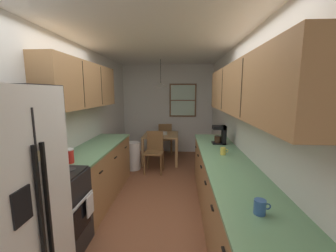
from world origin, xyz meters
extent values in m
plane|color=brown|center=(0.00, 1.00, 0.00)|extent=(12.00, 12.00, 0.00)
cube|color=silver|center=(-1.35, 1.00, 1.27)|extent=(0.10, 9.00, 2.55)
cube|color=silver|center=(1.35, 1.00, 1.27)|extent=(0.10, 9.00, 2.55)
cube|color=silver|center=(0.00, 3.65, 1.27)|extent=(4.40, 0.10, 2.55)
cube|color=white|center=(0.00, 1.00, 2.59)|extent=(4.40, 9.00, 0.08)
cube|color=black|center=(-0.57, -1.30, 0.86)|extent=(0.01, 0.01, 1.64)
cube|color=black|center=(-0.55, -1.34, 0.86)|extent=(0.02, 0.02, 1.17)
cube|color=black|center=(-0.55, -1.26, 0.86)|extent=(0.02, 0.02, 1.17)
cube|color=black|center=(-0.56, -1.47, 1.09)|extent=(0.01, 0.15, 0.22)
cube|color=beige|center=(-0.57, -1.28, 1.35)|extent=(0.01, 0.05, 0.07)
cube|color=black|center=(-0.99, -0.57, 0.45)|extent=(0.62, 0.63, 0.90)
cube|color=black|center=(-0.67, -0.57, 0.42)|extent=(0.01, 0.44, 0.30)
cube|color=silver|center=(-0.65, -0.57, 0.63)|extent=(0.02, 0.51, 0.02)
cube|color=black|center=(-0.99, -0.57, 0.91)|extent=(0.59, 0.60, 0.02)
cube|color=black|center=(-1.27, -0.57, 1.00)|extent=(0.06, 0.63, 0.20)
cylinder|color=#2D2D2D|center=(-1.13, -0.71, 0.93)|extent=(0.15, 0.15, 0.01)
cylinder|color=#2D2D2D|center=(-1.13, -0.43, 0.93)|extent=(0.15, 0.15, 0.01)
cylinder|color=#2D2D2D|center=(-0.85, -0.71, 0.93)|extent=(0.15, 0.15, 0.01)
cylinder|color=#2D2D2D|center=(-0.85, -0.43, 0.93)|extent=(0.15, 0.15, 0.01)
cube|color=black|center=(-1.11, -0.57, 1.68)|extent=(0.38, 0.58, 0.34)
cube|color=black|center=(-0.92, -0.62, 1.68)|extent=(0.01, 0.35, 0.21)
cube|color=#2D2D33|center=(-0.92, -0.37, 1.68)|extent=(0.01, 0.12, 0.21)
cube|color=#A87A4C|center=(-1.00, 0.74, 0.43)|extent=(0.60, 1.96, 0.87)
cube|color=#6B9E70|center=(-1.00, 0.74, 0.89)|extent=(0.63, 1.98, 0.03)
cube|color=black|center=(-0.69, 0.09, 0.70)|extent=(0.02, 0.10, 0.01)
cube|color=black|center=(-0.69, 0.74, 0.70)|extent=(0.02, 0.10, 0.01)
cube|color=black|center=(-0.69, 1.39, 0.70)|extent=(0.02, 0.10, 0.01)
cube|color=#A87A4C|center=(-1.14, 0.69, 1.88)|extent=(0.32, 2.06, 0.69)
cube|color=#2D2319|center=(-0.98, 0.35, 1.88)|extent=(0.01, 0.01, 0.64)
cube|color=#2D2319|center=(-0.98, 1.03, 1.88)|extent=(0.01, 0.01, 0.64)
cube|color=#A87A4C|center=(1.00, 0.10, 0.43)|extent=(0.60, 3.34, 0.87)
cube|color=#6B9E70|center=(1.00, 0.10, 0.89)|extent=(0.63, 3.36, 0.03)
cube|color=black|center=(0.69, -1.29, 0.70)|extent=(0.02, 0.10, 0.01)
cube|color=black|center=(0.69, -0.73, 0.70)|extent=(0.02, 0.10, 0.01)
cube|color=black|center=(0.69, -0.18, 0.70)|extent=(0.02, 0.10, 0.01)
cube|color=black|center=(0.69, 0.38, 0.70)|extent=(0.02, 0.10, 0.01)
cube|color=black|center=(0.69, 0.94, 0.70)|extent=(0.02, 0.10, 0.01)
cube|color=black|center=(0.69, 1.49, 0.70)|extent=(0.02, 0.10, 0.01)
cube|color=#A87A4C|center=(1.14, 0.05, 1.81)|extent=(0.32, 3.04, 0.62)
cube|color=#2D2319|center=(0.98, -0.45, 1.81)|extent=(0.01, 0.01, 0.57)
cube|color=#2D2319|center=(0.98, 0.55, 1.81)|extent=(0.01, 0.01, 0.57)
cube|color=#A87F51|center=(-0.11, 2.64, 0.71)|extent=(0.85, 0.89, 0.03)
cube|color=#A87F51|center=(-0.51, 2.22, 0.34)|extent=(0.06, 0.06, 0.69)
cube|color=#A87F51|center=(0.29, 2.22, 0.34)|extent=(0.06, 0.06, 0.69)
cube|color=#A87F51|center=(-0.51, 3.06, 0.34)|extent=(0.06, 0.06, 0.69)
cube|color=#A87F51|center=(0.29, 3.06, 0.34)|extent=(0.06, 0.06, 0.69)
cube|color=brown|center=(-0.20, 1.91, 0.45)|extent=(0.42, 0.42, 0.04)
cube|color=brown|center=(-0.19, 2.09, 0.68)|extent=(0.37, 0.05, 0.45)
cylinder|color=brown|center=(-0.03, 1.72, 0.22)|extent=(0.04, 0.04, 0.43)
cylinder|color=brown|center=(-0.39, 1.74, 0.22)|extent=(0.04, 0.04, 0.43)
cylinder|color=brown|center=(-0.01, 2.09, 0.22)|extent=(0.04, 0.04, 0.43)
cylinder|color=brown|center=(-0.38, 2.10, 0.22)|extent=(0.04, 0.04, 0.43)
cube|color=brown|center=(-0.06, 3.36, 0.45)|extent=(0.44, 0.44, 0.04)
cube|color=brown|center=(-0.04, 3.18, 0.68)|extent=(0.37, 0.07, 0.45)
cylinder|color=brown|center=(-0.26, 3.53, 0.22)|extent=(0.04, 0.04, 0.43)
cylinder|color=brown|center=(0.10, 3.56, 0.22)|extent=(0.04, 0.04, 0.43)
cylinder|color=brown|center=(-0.22, 3.17, 0.22)|extent=(0.04, 0.04, 0.43)
cylinder|color=brown|center=(0.14, 3.20, 0.22)|extent=(0.04, 0.04, 0.43)
cylinder|color=black|center=(-0.11, 2.64, 2.27)|extent=(0.01, 0.01, 0.56)
cone|color=#B7B2A8|center=(-0.11, 2.64, 1.94)|extent=(0.32, 0.32, 0.10)
sphere|color=white|center=(-0.11, 2.64, 1.96)|extent=(0.06, 0.06, 0.06)
cube|color=brown|center=(0.44, 3.58, 1.54)|extent=(0.77, 0.04, 0.95)
cube|color=#B2D1B7|center=(0.44, 3.56, 1.54)|extent=(0.69, 0.01, 0.87)
cube|color=brown|center=(0.44, 3.56, 1.54)|extent=(0.69, 0.02, 0.03)
cylinder|color=white|center=(-0.70, 2.07, 0.32)|extent=(0.33, 0.33, 0.63)
cylinder|color=red|center=(-1.00, -0.13, 0.98)|extent=(0.12, 0.12, 0.16)
cylinder|color=white|center=(-1.00, -0.13, 1.07)|extent=(0.12, 0.12, 0.02)
cube|color=white|center=(-0.64, -0.41, 0.50)|extent=(0.02, 0.16, 0.24)
cube|color=black|center=(1.04, 0.98, 0.91)|extent=(0.22, 0.18, 0.02)
cube|color=black|center=(1.12, 0.98, 1.06)|extent=(0.06, 0.18, 0.31)
cube|color=black|center=(1.04, 0.98, 1.18)|extent=(0.22, 0.18, 0.06)
cylinder|color=#331E14|center=(1.02, 0.98, 0.98)|extent=(0.11, 0.11, 0.11)
cylinder|color=#E5CC4C|center=(0.99, 0.34, 0.95)|extent=(0.08, 0.08, 0.10)
torus|color=#E5CC4C|center=(1.04, 0.34, 0.96)|extent=(0.05, 0.01, 0.05)
cylinder|color=#335999|center=(0.96, -1.14, 0.95)|extent=(0.08, 0.08, 0.11)
torus|color=#335999|center=(1.02, -1.14, 0.96)|extent=(0.05, 0.01, 0.05)
cylinder|color=silver|center=(-0.06, 2.63, 0.75)|extent=(0.22, 0.22, 0.06)
camera|label=1|loc=(0.39, -2.60, 1.78)|focal=22.68mm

